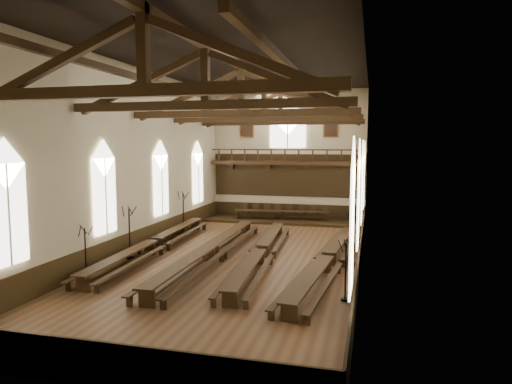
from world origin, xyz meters
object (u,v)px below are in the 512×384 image
candelabrum_right_mid (352,248)px  candelabrum_left_far (183,221)px  refectory_row_d (328,258)px  high_table (281,212)px  refectory_row_c (260,251)px  candelabrum_left_near (86,263)px  refectory_row_a (154,242)px  refectory_row_b (211,248)px  candelabrum_right_near (345,282)px  candelabrum_right_far (355,231)px  candelabrum_left_mid (130,243)px  dais (281,221)px

candelabrum_right_mid → candelabrum_left_far: bearing=154.6°
refectory_row_d → high_table: (-4.68, 12.37, 0.22)m
refectory_row_c → candelabrum_left_near: (-6.61, -4.91, 0.20)m
refectory_row_a → refectory_row_b: (3.55, -0.75, 0.04)m
refectory_row_c → refectory_row_d: 3.53m
candelabrum_right_near → candelabrum_left_near: bearing=-179.9°
refectory_row_c → refectory_row_d: refectory_row_d is taller
refectory_row_b → candelabrum_right_far: candelabrum_right_far is taller
candelabrum_left_mid → candelabrum_left_far: 6.87m
candelabrum_right_mid → refectory_row_b: bearing=-173.6°
candelabrum_left_far → candelabrum_left_mid: bearing=-90.0°
candelabrum_left_near → candelabrum_right_near: size_ratio=1.02×
candelabrum_right_far → refectory_row_c: bearing=-130.1°
refectory_row_b → dais: (1.29, 12.04, -0.49)m
dais → high_table: high_table is taller
high_table → candelabrum_right_near: bearing=-71.0°
refectory_row_b → candelabrum_left_far: 7.31m
refectory_row_b → dais: refectory_row_b is taller
candelabrum_left_mid → candelabrum_right_far: bearing=30.4°
candelabrum_left_far → candelabrum_right_far: candelabrum_left_far is taller
refectory_row_c → high_table: size_ratio=1.96×
candelabrum_left_mid → candelabrum_right_near: size_ratio=1.17×
candelabrum_left_far → candelabrum_left_near: bearing=-90.0°
refectory_row_d → candelabrum_left_near: (-10.07, -4.21, 0.19)m
candelabrum_left_far → candelabrum_right_near: size_ratio=1.20×
refectory_row_d → candelabrum_right_far: size_ratio=5.79×
dais → candelabrum_left_near: size_ratio=4.77×
candelabrum_left_near → refectory_row_c: bearing=36.6°
high_table → candelabrum_right_near: (5.71, -16.56, -0.05)m
high_table → candelabrum_right_far: 8.53m
candelabrum_left_near → dais: bearing=72.0°
dais → candelabrum_left_far: size_ratio=4.05×
refectory_row_a → candelabrum_left_far: size_ratio=5.13×
refectory_row_c → candelabrum_right_near: (4.49, -4.88, 0.19)m
refectory_row_b → candelabrum_right_near: (7.00, -4.52, 0.13)m
refectory_row_c → candelabrum_right_mid: bearing=5.3°
candelabrum_left_mid → candelabrum_right_far: (11.10, 6.52, -0.08)m
candelabrum_left_near → candelabrum_left_far: (-0.00, 10.59, 0.13)m
candelabrum_right_near → candelabrum_right_far: size_ratio=0.94×
refectory_row_d → candelabrum_left_far: bearing=147.7°
refectory_row_b → candelabrum_right_near: bearing=-32.8°
refectory_row_a → candelabrum_left_mid: candelabrum_left_mid is taller
refectory_row_c → candelabrum_right_mid: 4.52m
refectory_row_a → candelabrum_right_far: candelabrum_right_far is taller
dais → candelabrum_left_mid: 13.97m
refectory_row_c → candelabrum_right_near: size_ratio=6.07×
refectory_row_a → high_table: size_ratio=1.99×
refectory_row_c → candelabrum_right_far: 6.98m
candelabrum_left_far → refectory_row_b: bearing=-55.9°
refectory_row_c → candelabrum_left_far: 8.72m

